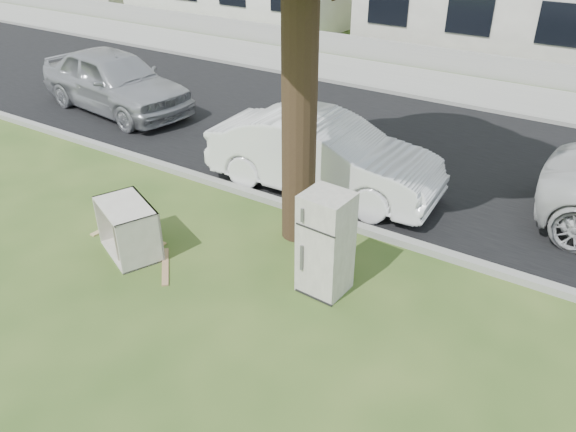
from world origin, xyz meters
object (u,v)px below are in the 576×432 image
Objects in this scene: fridge at (326,243)px; cabinet at (129,229)px; car_left at (115,81)px; car_center at (323,155)px.

cabinet is (-3.03, -0.83, -0.34)m from fridge.
car_center is at bearing -91.56° from car_left.
cabinet is at bearing -123.63° from car_left.
car_center is (1.48, 3.48, 0.30)m from cabinet.
car_center is 6.78m from car_left.
car_left is at bearing 77.83° from car_center.
car_center is at bearing 123.91° from fridge.
fridge is 0.34× the size of car_left.
cabinet is 0.25× the size of car_center.
fridge is at bearing -153.00° from car_center.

